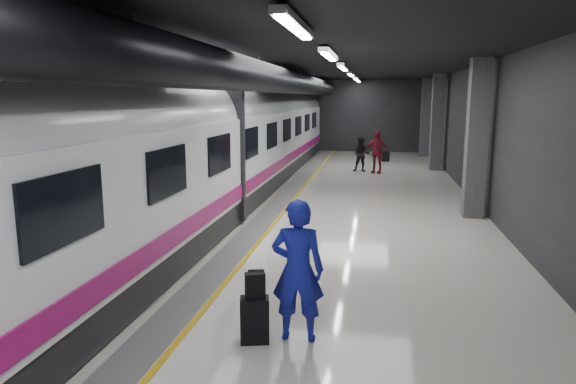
{
  "coord_description": "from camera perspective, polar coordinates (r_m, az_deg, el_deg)",
  "views": [
    {
      "loc": [
        1.75,
        -13.27,
        3.41
      ],
      "look_at": [
        -0.27,
        -1.57,
        1.22
      ],
      "focal_mm": 32.0,
      "sensor_mm": 36.0,
      "label": 1
    }
  ],
  "objects": [
    {
      "name": "shoulder_bag",
      "position": [
        7.26,
        -3.67,
        -10.33
      ],
      "size": [
        0.31,
        0.24,
        0.36
      ],
      "primitive_type": "cube",
      "rotation": [
        0.0,
        0.0,
        0.41
      ],
      "color": "black",
      "rests_on": "suitcase_main"
    },
    {
      "name": "traveler_far_a",
      "position": [
        24.16,
        8.16,
        4.17
      ],
      "size": [
        0.83,
        0.67,
        1.62
      ],
      "primitive_type": "imported",
      "rotation": [
        0.0,
        0.0,
        -0.07
      ],
      "color": "black",
      "rests_on": "ground"
    },
    {
      "name": "suitcase_main",
      "position": [
        7.46,
        -3.71,
        -14.0
      ],
      "size": [
        0.45,
        0.34,
        0.66
      ],
      "primitive_type": "cube",
      "rotation": [
        0.0,
        0.0,
        0.23
      ],
      "color": "black",
      "rests_on": "ground"
    },
    {
      "name": "traveler_far_b",
      "position": [
        23.8,
        9.83,
        4.42
      ],
      "size": [
        1.23,
        0.78,
        1.94
      ],
      "primitive_type": "imported",
      "rotation": [
        0.0,
        0.0,
        -0.29
      ],
      "color": "maroon",
      "rests_on": "ground"
    },
    {
      "name": "traveler_main",
      "position": [
        7.29,
        1.08,
        -8.68
      ],
      "size": [
        0.76,
        0.51,
        2.05
      ],
      "primitive_type": "imported",
      "rotation": [
        0.0,
        0.0,
        3.17
      ],
      "color": "#1D19C2",
      "rests_on": "ground"
    },
    {
      "name": "ground",
      "position": [
        13.81,
        2.2,
        -3.86
      ],
      "size": [
        40.0,
        40.0,
        0.0
      ],
      "primitive_type": "plane",
      "color": "silver",
      "rests_on": "ground"
    },
    {
      "name": "suitcase_far",
      "position": [
        28.31,
        10.78,
        3.91
      ],
      "size": [
        0.43,
        0.33,
        0.55
      ],
      "primitive_type": "cube",
      "rotation": [
        0.0,
        0.0,
        0.25
      ],
      "color": "black",
      "rests_on": "ground"
    },
    {
      "name": "platform_hall",
      "position": [
        14.37,
        1.67,
        10.94
      ],
      "size": [
        10.02,
        40.02,
        4.51
      ],
      "color": "black",
      "rests_on": "ground"
    },
    {
      "name": "train",
      "position": [
        14.24,
        -10.85,
        4.85
      ],
      "size": [
        3.05,
        38.0,
        4.05
      ],
      "color": "black",
      "rests_on": "ground"
    }
  ]
}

